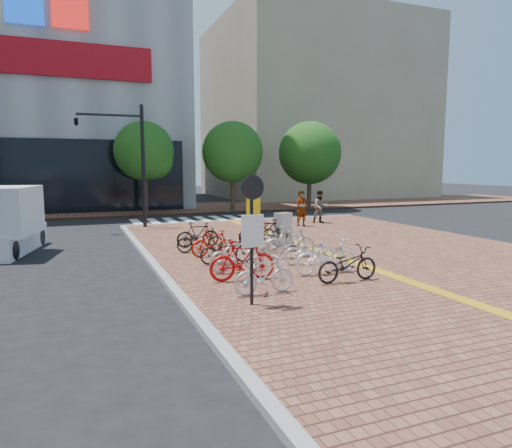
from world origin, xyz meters
name	(u,v)px	position (x,y,z in m)	size (l,w,h in m)	color
ground	(293,270)	(0.00, 0.00, 0.00)	(120.00, 120.00, 0.00)	black
sidewalk	(501,300)	(3.00, -5.00, 0.07)	(14.00, 34.00, 0.15)	brown
tactile_strip	(469,302)	(2.00, -5.00, 0.16)	(0.40, 34.00, 0.01)	orange
kerb_west	(217,342)	(-4.00, -5.00, 0.08)	(0.25, 34.00, 0.15)	gray
kerb_north	(247,221)	(3.00, 12.00, 0.08)	(14.00, 0.25, 0.15)	gray
far_sidewalk	(166,209)	(0.00, 21.00, 0.07)	(70.00, 8.00, 0.15)	brown
building_beige	(312,112)	(18.00, 32.00, 9.00)	(20.00, 18.00, 18.00)	gray
crosswalk	(197,220)	(0.50, 14.00, 0.01)	(7.50, 4.00, 0.01)	silver
street_trees	(247,154)	(5.04, 17.45, 4.10)	(16.20, 4.60, 6.35)	#38281E
bike_0	(265,275)	(-2.09, -2.66, 0.63)	(0.45, 1.59, 0.95)	silver
bike_1	(243,260)	(-2.12, -1.20, 0.70)	(0.52, 1.84, 1.11)	#B50C0D
bike_2	(237,255)	(-1.93, -0.23, 0.67)	(0.48, 1.71, 1.03)	silver
bike_3	(227,250)	(-1.85, 1.00, 0.60)	(0.60, 1.73, 0.91)	black
bike_4	(213,243)	(-1.93, 2.26, 0.62)	(0.44, 1.56, 0.94)	#B21D0C
bike_5	(200,240)	(-2.14, 3.20, 0.59)	(0.59, 1.69, 0.89)	black
bike_6	(198,234)	(-1.96, 4.24, 0.64)	(0.46, 1.63, 0.98)	black
bike_7	(348,264)	(0.44, -2.37, 0.63)	(0.64, 1.83, 0.96)	black
bike_8	(326,256)	(0.37, -1.37, 0.67)	(0.69, 1.98, 1.04)	white
bike_9	(309,251)	(0.54, -0.06, 0.59)	(0.58, 1.67, 0.88)	silver
bike_10	(290,242)	(0.44, 1.10, 0.70)	(0.52, 1.83, 1.10)	#B2B2B7
bike_11	(278,239)	(0.46, 2.19, 0.63)	(0.64, 1.85, 0.97)	#AFAEB3
bike_12	(265,233)	(0.34, 3.12, 0.73)	(0.54, 1.92, 1.15)	black
bike_13	(257,232)	(0.51, 4.35, 0.58)	(0.57, 1.64, 0.86)	black
pedestrian_a	(302,208)	(4.59, 8.28, 1.07)	(0.67, 0.44, 1.84)	gray
pedestrian_b	(320,207)	(6.18, 9.15, 1.03)	(0.85, 0.67, 1.76)	#4B505F
utility_box	(283,230)	(1.17, 3.24, 0.80)	(0.60, 0.43, 1.30)	#B3B3B8
yellow_sign	(253,214)	(-0.18, 2.97, 1.48)	(0.52, 0.14, 1.93)	#B7B7BC
notice_sign	(252,224)	(-2.68, -3.37, 1.98)	(0.54, 0.14, 2.90)	black
traffic_light_pole	(113,143)	(-4.39, 11.00, 4.37)	(3.28, 1.26, 6.11)	black
box_truck	(2,222)	(-8.81, 6.54, 1.18)	(2.77, 4.63, 2.50)	white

